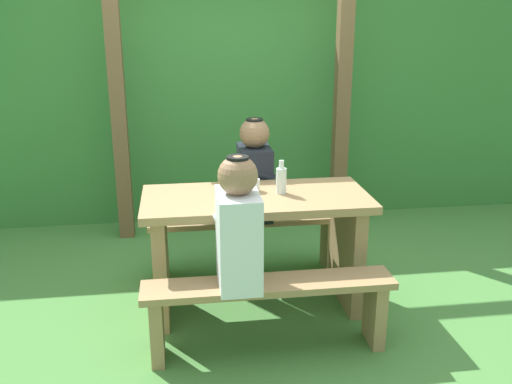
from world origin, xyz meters
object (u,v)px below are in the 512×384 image
at_px(drinking_glass, 255,185).
at_px(cell_phone, 234,201).
at_px(person_white_shirt, 238,227).
at_px(bottle_left, 236,180).
at_px(bench_near, 269,302).
at_px(picnic_table, 256,233).
at_px(bench_far, 246,233).
at_px(person_black_coat, 255,173).
at_px(bottle_right, 281,180).

height_order(drinking_glass, cell_phone, drinking_glass).
bearing_deg(person_white_shirt, drinking_glass, 74.11).
height_order(person_white_shirt, bottle_left, person_white_shirt).
bearing_deg(person_white_shirt, bench_near, -1.14).
bearing_deg(cell_phone, drinking_glass, 48.48).
height_order(picnic_table, person_white_shirt, person_white_shirt).
xyz_separation_m(bench_far, drinking_glass, (0.00, -0.42, 0.49)).
distance_m(drinking_glass, bottle_left, 0.15).
distance_m(picnic_table, person_black_coat, 0.57).
bearing_deg(bench_far, cell_phone, -103.19).
relative_size(bench_far, cell_phone, 10.00).
xyz_separation_m(bottle_left, cell_phone, (-0.02, -0.13, -0.09)).
bearing_deg(drinking_glass, person_white_shirt, -105.89).
bearing_deg(bench_near, cell_phone, 109.25).
relative_size(picnic_table, drinking_glass, 18.13).
height_order(person_black_coat, drinking_glass, person_black_coat).
distance_m(bottle_left, cell_phone, 0.16).
relative_size(person_black_coat, bottle_right, 3.40).
xyz_separation_m(picnic_table, bottle_right, (0.16, 0.02, 0.34)).
bearing_deg(person_black_coat, cell_phone, -108.61).
relative_size(person_white_shirt, cell_phone, 5.14).
distance_m(person_black_coat, bottle_left, 0.53).
bearing_deg(person_white_shirt, person_black_coat, 77.38).
bearing_deg(drinking_glass, bench_near, -90.46).
bearing_deg(picnic_table, bench_far, 90.00).
bearing_deg(picnic_table, cell_phone, -144.93).
bearing_deg(picnic_table, drinking_glass, 86.95).
height_order(picnic_table, bench_far, picnic_table).
bearing_deg(bench_far, person_white_shirt, -99.24).
relative_size(picnic_table, bottle_left, 5.74).
bearing_deg(bottle_right, person_white_shirt, -121.72).
distance_m(bottle_left, bottle_right, 0.28).
relative_size(person_black_coat, drinking_glass, 9.32).
relative_size(bench_far, person_black_coat, 1.95).
relative_size(person_white_shirt, bottle_right, 3.40).
bearing_deg(bench_near, bottle_right, 73.22).
bearing_deg(bench_far, bench_near, -90.00).
xyz_separation_m(bench_far, bottle_right, (0.16, -0.49, 0.54)).
xyz_separation_m(bottle_right, cell_phone, (-0.30, -0.12, -0.08)).
height_order(bottle_left, cell_phone, bottle_left).
xyz_separation_m(bench_near, person_white_shirt, (-0.17, 0.00, 0.45)).
bearing_deg(cell_phone, bench_far, 72.96).
height_order(person_white_shirt, person_black_coat, same).
relative_size(picnic_table, bench_near, 1.00).
relative_size(picnic_table, bench_far, 1.00).
bearing_deg(bottle_left, drinking_glass, 27.91).
height_order(person_black_coat, bottle_left, person_black_coat).
relative_size(bench_far, person_white_shirt, 1.95).
relative_size(drinking_glass, cell_phone, 0.55).
relative_size(drinking_glass, bottle_left, 0.32).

